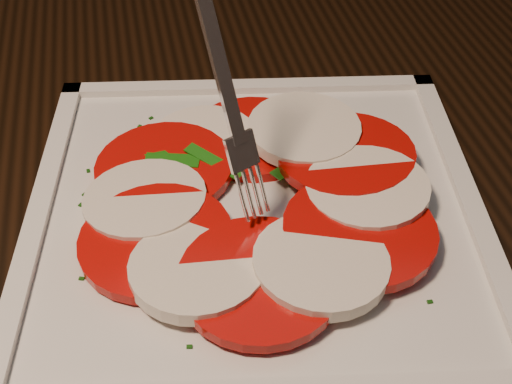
# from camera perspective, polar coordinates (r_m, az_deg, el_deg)

# --- Properties ---
(table) EXTENTS (1.29, 0.94, 0.75)m
(table) POSITION_cam_1_polar(r_m,az_deg,el_deg) (0.60, -0.21, -8.80)
(table) COLOR black
(table) RESTS_ON ground
(chair) EXTENTS (0.47, 0.47, 0.93)m
(chair) POSITION_cam_1_polar(r_m,az_deg,el_deg) (1.28, -10.74, 14.04)
(chair) COLOR black
(chair) RESTS_ON ground
(plate) EXTENTS (0.33, 0.33, 0.01)m
(plate) POSITION_cam_1_polar(r_m,az_deg,el_deg) (0.51, -0.00, -1.89)
(plate) COLOR silver
(plate) RESTS_ON table
(caprese_salad) EXTENTS (0.25, 0.26, 0.03)m
(caprese_salad) POSITION_cam_1_polar(r_m,az_deg,el_deg) (0.50, -0.02, -0.34)
(caprese_salad) COLOR #BB0404
(caprese_salad) RESTS_ON plate
(fork) EXTENTS (0.06, 0.08, 0.18)m
(fork) POSITION_cam_1_polar(r_m,az_deg,el_deg) (0.44, -3.35, 9.57)
(fork) COLOR white
(fork) RESTS_ON caprese_salad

